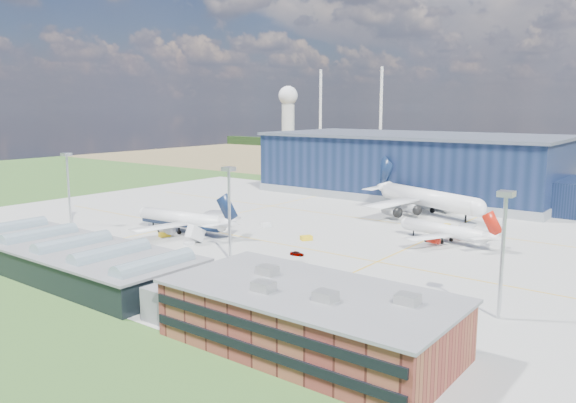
% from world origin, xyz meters
% --- Properties ---
extents(ground, '(600.00, 600.00, 0.00)m').
position_xyz_m(ground, '(0.00, 0.00, 0.00)').
color(ground, '#2E5821').
rests_on(ground, ground).
extents(apron, '(220.00, 160.00, 0.08)m').
position_xyz_m(apron, '(0.00, 10.00, 0.03)').
color(apron, '#A1A19C').
rests_on(apron, ground).
extents(farmland, '(600.00, 220.00, 0.01)m').
position_xyz_m(farmland, '(0.00, 220.00, 0.00)').
color(farmland, '#8E734C').
rests_on(farmland, ground).
extents(treeline, '(600.00, 8.00, 8.00)m').
position_xyz_m(treeline, '(0.00, 300.00, 4.00)').
color(treeline, black).
rests_on(treeline, ground).
extents(horizon_dressing, '(440.20, 18.00, 70.00)m').
position_xyz_m(horizon_dressing, '(-191.30, 294.39, 34.20)').
color(horizon_dressing, white).
rests_on(horizon_dressing, ground).
extents(hangar, '(145.00, 62.00, 26.10)m').
position_xyz_m(hangar, '(2.81, 94.80, 11.62)').
color(hangar, '#101D38').
rests_on(hangar, ground).
extents(ops_building, '(46.00, 23.00, 10.90)m').
position_xyz_m(ops_building, '(55.01, -60.00, 4.79)').
color(ops_building, maroon).
rests_on(ops_building, ground).
extents(glass_concourse, '(78.00, 23.00, 8.60)m').
position_xyz_m(glass_concourse, '(-6.45, -60.00, 3.69)').
color(glass_concourse, black).
rests_on(glass_concourse, ground).
extents(light_mast_west, '(2.60, 2.60, 23.00)m').
position_xyz_m(light_mast_west, '(-60.00, -30.00, 15.43)').
color(light_mast_west, '#B3B5BA').
rests_on(light_mast_west, ground).
extents(light_mast_center, '(2.60, 2.60, 23.00)m').
position_xyz_m(light_mast_center, '(10.00, -30.00, 15.43)').
color(light_mast_center, '#B3B5BA').
rests_on(light_mast_center, ground).
extents(light_mast_east, '(2.60, 2.60, 23.00)m').
position_xyz_m(light_mast_east, '(75.00, -30.00, 15.43)').
color(light_mast_east, '#B3B5BA').
rests_on(light_mast_east, ground).
extents(airliner_navy, '(42.46, 41.68, 12.85)m').
position_xyz_m(airliner_navy, '(-22.53, -16.19, 6.43)').
color(airliner_navy, white).
rests_on(airliner_navy, ground).
extents(airliner_red, '(37.65, 37.09, 10.52)m').
position_xyz_m(airliner_red, '(44.83, 19.38, 5.26)').
color(airliner_red, white).
rests_on(airliner_red, ground).
extents(airliner_widebody, '(72.60, 71.96, 18.16)m').
position_xyz_m(airliner_widebody, '(24.57, 55.00, 9.08)').
color(airliner_widebody, white).
rests_on(airliner_widebody, ground).
extents(gse_tug_a, '(2.68, 3.58, 1.33)m').
position_xyz_m(gse_tug_a, '(-22.01, -23.51, 0.67)').
color(gse_tug_a, yellow).
rests_on(gse_tug_a, ground).
extents(gse_tug_b, '(3.49, 3.82, 1.38)m').
position_xyz_m(gse_tug_b, '(13.20, -2.13, 0.69)').
color(gse_tug_b, yellow).
rests_on(gse_tug_b, ground).
extents(gse_van_a, '(6.28, 3.95, 2.54)m').
position_xyz_m(gse_van_a, '(-34.36, -15.66, 1.27)').
color(gse_van_a, silver).
rests_on(gse_van_a, ground).
extents(gse_cart_a, '(3.02, 3.75, 1.41)m').
position_xyz_m(gse_cart_a, '(-6.97, 4.21, 0.71)').
color(gse_cart_a, silver).
rests_on(gse_cart_a, ground).
extents(gse_tug_c, '(2.06, 3.14, 1.33)m').
position_xyz_m(gse_tug_c, '(38.45, 37.30, 0.67)').
color(gse_tug_c, yellow).
rests_on(gse_tug_c, ground).
extents(gse_van_c, '(5.17, 2.67, 2.43)m').
position_xyz_m(gse_van_c, '(60.27, -46.00, 1.21)').
color(gse_van_c, silver).
rests_on(gse_van_c, ground).
extents(airstair, '(2.98, 5.83, 3.57)m').
position_xyz_m(airstair, '(-8.80, -23.86, 1.78)').
color(airstair, silver).
rests_on(airstair, ground).
extents(car_a, '(3.78, 2.14, 1.21)m').
position_xyz_m(car_a, '(21.08, -17.22, 0.61)').
color(car_a, '#99999E').
rests_on(car_a, ground).
extents(car_b, '(4.04, 2.27, 1.26)m').
position_xyz_m(car_b, '(21.00, -28.90, 0.63)').
color(car_b, '#99999E').
rests_on(car_b, ground).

